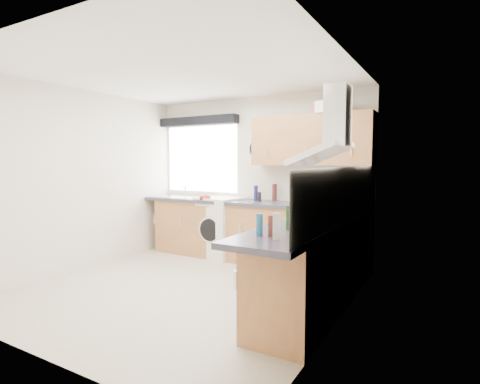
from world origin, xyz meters
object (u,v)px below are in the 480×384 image
Objects in this scene: oven at (318,265)px; extractor_hood at (329,135)px; upper_cabinets at (311,140)px; washing_machine at (221,227)px.

extractor_hood is at bearing -0.00° from oven.
upper_cabinets reaches higher than oven.
extractor_hood is (0.10, -0.00, 1.34)m from oven.
extractor_hood is at bearing -63.87° from upper_cabinets.
oven is 1.35m from extractor_hood.
extractor_hood is 2.74m from washing_machine.
upper_cabinets is 1.81× the size of washing_machine.
washing_machine is at bearing 148.40° from oven.
extractor_hood is 0.83× the size of washing_machine.
oven is 1.09× the size of extractor_hood.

